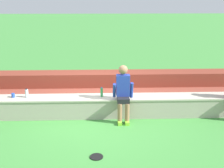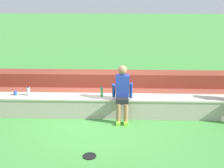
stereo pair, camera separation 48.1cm
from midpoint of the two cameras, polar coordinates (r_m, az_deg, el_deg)
The scene contains 8 objects.
ground_plane at distance 7.51m, azimuth -0.83°, elevation -7.02°, with size 80.00×80.00×0.00m, color #428E3D.
stone_seating_wall at distance 7.64m, azimuth -0.75°, elevation -4.27°, with size 7.86×0.56×0.54m.
brick_bleachers at distance 8.73m, azimuth -0.39°, elevation -1.02°, with size 11.10×1.23×0.82m.
person_left_of_center at distance 7.19m, azimuth 3.98°, elevation -1.60°, with size 0.52×0.54×1.43m.
water_bottle_mid_left at distance 7.51m, azimuth -0.22°, elevation -1.61°, with size 0.06×0.06×0.26m.
water_bottle_center_gap at distance 7.84m, azimuth -14.53°, elevation -1.44°, with size 0.08×0.08×0.23m.
plastic_cup_left_end at distance 7.98m, azimuth -16.94°, elevation -1.75°, with size 0.09×0.09×0.11m, color blue.
frisbee at distance 5.94m, azimuth -2.06°, elevation -14.10°, with size 0.26×0.26×0.02m, color black.
Camera 2 is at (0.58, -6.82, 3.13)m, focal length 46.24 mm.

